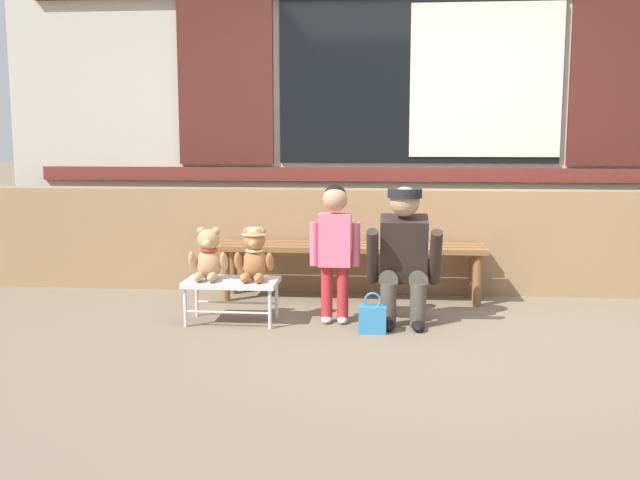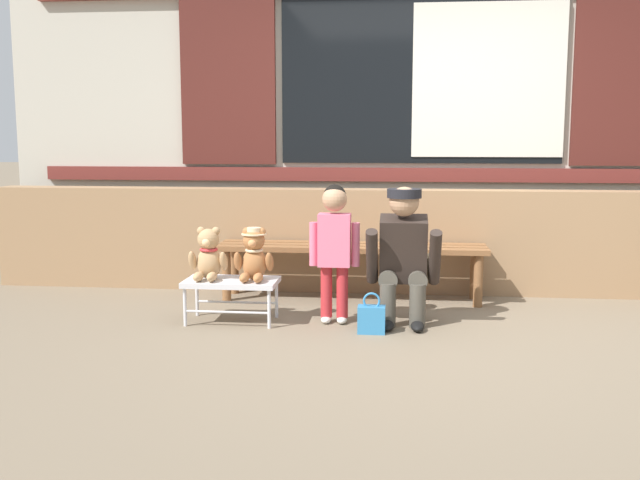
% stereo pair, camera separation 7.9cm
% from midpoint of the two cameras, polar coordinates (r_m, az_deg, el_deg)
% --- Properties ---
extents(ground_plane, '(60.00, 60.00, 0.00)m').
position_cam_midpoint_polar(ground_plane, '(4.81, 7.66, -7.50)').
color(ground_plane, '#756651').
extents(brick_low_wall, '(7.20, 0.25, 0.85)m').
position_cam_midpoint_polar(brick_low_wall, '(6.12, 7.21, -0.07)').
color(brick_low_wall, '#997551').
rests_on(brick_low_wall, ground).
extents(shop_facade, '(7.35, 0.26, 3.25)m').
position_cam_midpoint_polar(shop_facade, '(6.58, 7.29, 11.12)').
color(shop_facade, '#B7B2A3').
rests_on(shop_facade, ground).
extents(wooden_bench_long, '(2.10, 0.40, 0.44)m').
position_cam_midpoint_polar(wooden_bench_long, '(5.77, 1.97, -1.02)').
color(wooden_bench_long, brown).
rests_on(wooden_bench_long, ground).
extents(small_display_bench, '(0.64, 0.36, 0.30)m').
position_cam_midpoint_polar(small_display_bench, '(5.13, -7.30, -3.44)').
color(small_display_bench, silver).
rests_on(small_display_bench, ground).
extents(teddy_bear_plain, '(0.28, 0.26, 0.36)m').
position_cam_midpoint_polar(teddy_bear_plain, '(5.13, -9.08, -1.23)').
color(teddy_bear_plain, tan).
rests_on(teddy_bear_plain, small_display_bench).
extents(teddy_bear_with_hat, '(0.28, 0.27, 0.36)m').
position_cam_midpoint_polar(teddy_bear_with_hat, '(5.06, -5.57, -1.20)').
color(teddy_bear_with_hat, '#A86B3D').
rests_on(teddy_bear_with_hat, small_display_bench).
extents(child_standing, '(0.35, 0.18, 0.96)m').
position_cam_midpoint_polar(child_standing, '(5.02, 0.71, 0.15)').
color(child_standing, '#B7282D').
rests_on(child_standing, ground).
extents(adult_crouching, '(0.50, 0.49, 0.95)m').
position_cam_midpoint_polar(adult_crouching, '(5.03, 6.17, -1.17)').
color(adult_crouching, '#4C473D').
rests_on(adult_crouching, ground).
extents(handbag_on_ground, '(0.18, 0.11, 0.27)m').
position_cam_midpoint_polar(handbag_on_ground, '(4.86, 3.62, -6.09)').
color(handbag_on_ground, teal).
rests_on(handbag_on_ground, ground).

